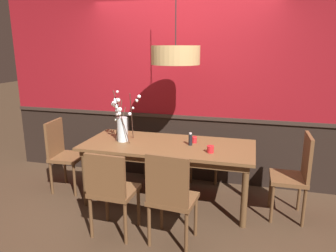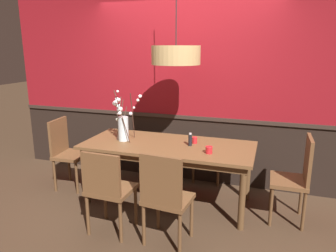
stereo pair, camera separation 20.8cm
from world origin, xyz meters
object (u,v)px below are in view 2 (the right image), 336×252
chair_head_east_end (296,175)px  chair_near_side_right (165,195)px  chair_far_side_left (165,141)px  chair_near_side_left (108,187)px  candle_holder_nearer_edge (195,140)px  condiment_bottle (190,140)px  chair_far_side_right (209,143)px  pendant_lamp (176,55)px  dining_table (168,150)px  candle_holder_nearer_center (209,150)px  chair_head_west_end (66,150)px  vase_with_blossoms (123,124)px

chair_head_east_end → chair_near_side_right: 1.48m
chair_far_side_left → chair_near_side_left: bearing=-90.6°
candle_holder_nearer_edge → condiment_bottle: (-0.03, -0.11, 0.03)m
chair_far_side_right → pendant_lamp: pendant_lamp is taller
condiment_bottle → pendant_lamp: pendant_lamp is taller
condiment_bottle → pendant_lamp: size_ratio=0.13×
dining_table → candle_holder_nearer_edge: candle_holder_nearer_edge is taller
pendant_lamp → candle_holder_nearer_center: bearing=-31.1°
candle_holder_nearer_center → chair_far_side_left: bearing=130.0°
chair_head_west_end → vase_with_blossoms: size_ratio=1.46×
dining_table → candle_holder_nearer_edge: (0.30, 0.13, 0.12)m
dining_table → candle_holder_nearer_edge: bearing=23.1°
candle_holder_nearer_center → chair_far_side_right: bearing=100.5°
chair_far_side_right → vase_with_blossoms: 1.36m
dining_table → vase_with_blossoms: size_ratio=3.13×
chair_near_side_left → candle_holder_nearer_edge: 1.22m
dining_table → candle_holder_nearer_center: (0.54, -0.19, 0.12)m
condiment_bottle → chair_near_side_right: bearing=-90.6°
chair_head_east_end → chair_far_side_left: chair_head_east_end is taller
chair_head_west_end → candle_holder_nearer_edge: 1.78m
chair_near_side_right → pendant_lamp: 1.61m
dining_table → chair_near_side_right: (0.26, -0.87, -0.14)m
chair_head_east_end → chair_far_side_right: (-1.13, 0.88, -0.01)m
dining_table → pendant_lamp: bearing=56.1°
condiment_bottle → pendant_lamp: 1.00m
chair_far_side_right → chair_head_west_end: 2.00m
chair_far_side_left → candle_holder_nearer_edge: size_ratio=11.31×
dining_table → pendant_lamp: pendant_lamp is taller
chair_far_side_right → candle_holder_nearer_edge: (-0.04, -0.74, 0.26)m
pendant_lamp → chair_head_west_end: bearing=-175.4°
candle_holder_nearer_center → chair_head_west_end: bearing=175.3°
chair_far_side_right → condiment_bottle: 0.91m
chair_near_side_left → pendant_lamp: bearing=66.7°
chair_head_west_end → chair_near_side_left: (1.10, -0.85, -0.01)m
chair_head_east_end → pendant_lamp: 1.88m
chair_near_side_right → chair_far_side_left: 1.82m
chair_head_east_end → chair_head_west_end: bearing=-179.7°
chair_near_side_right → candle_holder_nearer_center: 0.78m
chair_head_east_end → condiment_bottle: 1.23m
chair_near_side_right → condiment_bottle: bearing=89.4°
chair_near_side_right → pendant_lamp: size_ratio=0.78×
chair_far_side_right → chair_near_side_right: size_ratio=1.02×
chair_near_side_right → candle_holder_nearer_center: size_ratio=11.83×
chair_head_west_end → chair_far_side_right: bearing=26.6°
dining_table → condiment_bottle: 0.31m
chair_far_side_right → candle_holder_nearer_center: 1.11m
chair_far_side_right → candle_holder_nearer_edge: 0.79m
dining_table → chair_head_east_end: bearing=-0.3°
candle_holder_nearer_center → chair_near_side_right: bearing=-111.9°
chair_far_side_right → pendant_lamp: bearing=-109.6°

